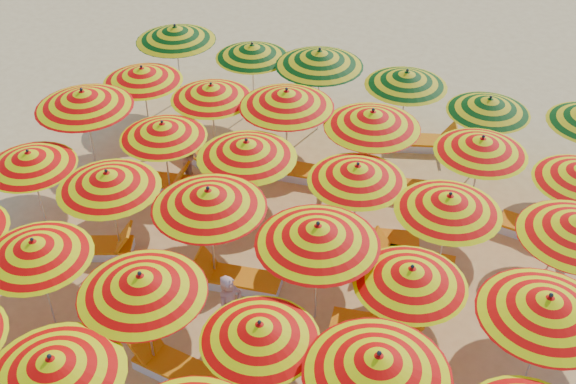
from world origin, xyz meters
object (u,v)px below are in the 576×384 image
at_px(umbrella_14, 209,199).
at_px(umbrella_24, 142,74).
at_px(umbrella_8, 141,284).
at_px(umbrella_9, 260,331).
at_px(umbrella_13, 108,180).
at_px(umbrella_34, 489,105).
at_px(umbrella_12, 29,159).
at_px(lounger_12, 540,233).
at_px(umbrella_17, 548,306).
at_px(lounger_2, 178,369).
at_px(umbrella_30, 175,33).
at_px(umbrella_10, 378,364).
at_px(umbrella_16, 411,276).
at_px(umbrella_25, 211,92).
at_px(umbrella_32, 319,58).
at_px(umbrella_28, 482,145).
at_px(lounger_6, 156,182).
at_px(umbrella_26, 287,98).
at_px(umbrella_27, 373,119).
at_px(umbrella_33, 407,79).
at_px(umbrella_19, 163,130).
at_px(umbrella_31, 252,51).
at_px(lounger_13, 423,142).
at_px(beachgoer_b, 190,155).
at_px(umbrella_7, 35,249).
at_px(umbrella_2, 52,367).
at_px(lounger_11, 390,187).
at_px(lounger_9, 192,149).
at_px(beachgoer_a, 230,308).
at_px(lounger_7, 377,240).
at_px(umbrella_22, 449,203).
at_px(lounger_8, 411,260).
at_px(umbrella_18, 83,99).
at_px(umbrella_20, 247,149).
at_px(lounger_5, 378,329).
at_px(lounger_3, 95,248).
at_px(lounger_4, 237,279).
at_px(lounger_10, 308,173).
at_px(umbrella_21, 357,173).

relative_size(umbrella_14, umbrella_24, 1.09).
bearing_deg(umbrella_8, umbrella_9, 0.85).
height_order(umbrella_13, umbrella_34, umbrella_13).
xyz_separation_m(umbrella_12, lounger_12, (10.25, 4.00, -1.67)).
relative_size(umbrella_17, lounger_2, 1.38).
distance_m(umbrella_17, lounger_12, 4.71).
bearing_deg(lounger_12, umbrella_30, 173.97).
relative_size(umbrella_10, umbrella_16, 1.03).
relative_size(umbrella_25, umbrella_32, 0.86).
relative_size(umbrella_28, lounger_6, 1.18).
xyz_separation_m(umbrella_10, umbrella_26, (-4.33, 6.55, -0.01)).
bearing_deg(umbrella_27, umbrella_34, 42.12).
bearing_deg(umbrella_10, lounger_2, 179.29).
height_order(umbrella_9, umbrella_33, umbrella_33).
height_order(umbrella_19, umbrella_34, umbrella_34).
bearing_deg(umbrella_9, umbrella_17, 27.30).
bearing_deg(umbrella_31, lounger_13, 1.08).
xyz_separation_m(umbrella_33, beachgoer_b, (-4.23, -3.48, -1.25)).
distance_m(umbrella_10, umbrella_25, 9.01).
distance_m(umbrella_7, umbrella_24, 6.63).
relative_size(umbrella_2, umbrella_33, 1.22).
relative_size(umbrella_30, beachgoer_b, 1.93).
distance_m(umbrella_28, lounger_11, 2.59).
height_order(lounger_9, beachgoer_a, beachgoer_a).
bearing_deg(umbrella_33, umbrella_8, -102.68).
height_order(umbrella_2, lounger_7, umbrella_2).
height_order(umbrella_26, umbrella_32, umbrella_32).
relative_size(beachgoer_a, beachgoer_b, 1.11).
bearing_deg(umbrella_19, umbrella_25, 84.10).
xyz_separation_m(umbrella_22, lounger_13, (-1.55, 4.59, -1.79)).
xyz_separation_m(umbrella_9, lounger_8, (1.39, 4.37, -1.67)).
height_order(umbrella_24, beachgoer_b, umbrella_24).
distance_m(umbrella_18, umbrella_28, 9.02).
height_order(umbrella_30, lounger_8, umbrella_30).
distance_m(umbrella_19, umbrella_20, 2.17).
xyz_separation_m(umbrella_13, lounger_5, (5.77, 0.01, -1.81)).
relative_size(umbrella_8, umbrella_13, 1.09).
distance_m(umbrella_10, lounger_3, 7.47).
xyz_separation_m(lounger_4, beachgoer_b, (-2.69, 2.90, 0.52)).
bearing_deg(lounger_10, umbrella_22, -37.24).
height_order(lounger_2, lounger_4, same).
relative_size(lounger_6, lounger_9, 1.00).
xyz_separation_m(umbrella_20, lounger_6, (-2.66, 0.30, -1.85)).
bearing_deg(umbrella_18, umbrella_21, 0.43).
xyz_separation_m(lounger_4, beachgoer_a, (0.54, -1.27, 0.60)).
distance_m(umbrella_21, lounger_8, 2.22).
relative_size(umbrella_2, umbrella_32, 0.92).
bearing_deg(umbrella_28, lounger_11, 178.37).
bearing_deg(umbrella_8, umbrella_34, 64.29).
relative_size(umbrella_27, lounger_4, 1.29).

